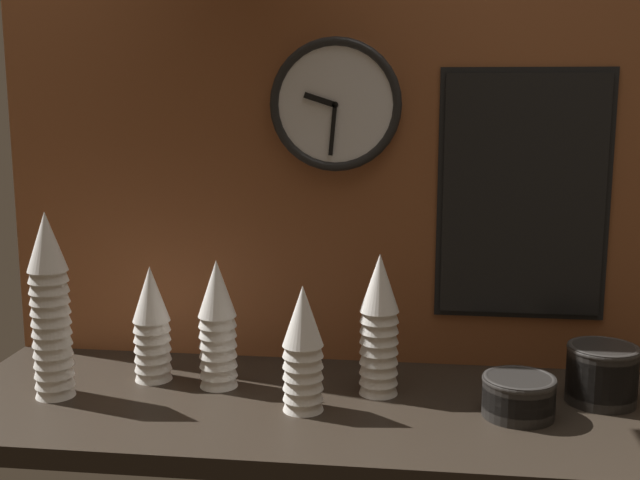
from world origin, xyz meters
The scene contains 11 objects.
ground_plane centered at (0.00, 0.00, -0.02)m, with size 1.60×0.56×0.04m, color black.
wall_tiled_back centered at (0.00, 0.27, 0.53)m, with size 1.60×0.03×1.05m.
cup_stack_left centered at (-0.42, 0.07, 0.12)m, with size 0.08×0.08×0.25m.
cup_stack_center_right centered at (0.07, 0.05, 0.15)m, with size 0.08×0.08×0.29m.
cup_stack_center_left centered at (-0.27, 0.05, 0.14)m, with size 0.08×0.08×0.27m.
cup_stack_far_left centered at (-0.58, -0.04, 0.19)m, with size 0.08×0.08×0.38m.
cup_stack_center centered at (-0.07, -0.05, 0.12)m, with size 0.08×0.08×0.25m.
bowl_stack_right centered at (0.34, -0.03, 0.04)m, with size 0.14×0.14×0.08m.
bowl_stack_far_right centered at (0.51, 0.06, 0.06)m, with size 0.14×0.14×0.12m.
wall_clock centered at (-0.04, 0.23, 0.58)m, with size 0.29×0.03×0.29m.
menu_board centered at (0.36, 0.24, 0.39)m, with size 0.37×0.01×0.54m.
Camera 1 is at (0.14, -1.51, 0.61)m, focal length 45.00 mm.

